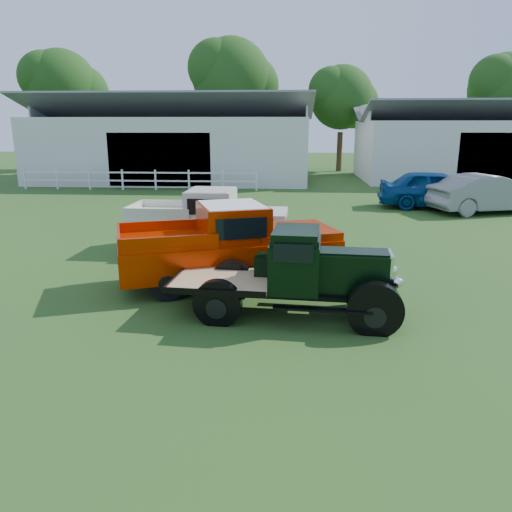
# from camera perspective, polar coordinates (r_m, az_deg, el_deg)

# --- Properties ---
(ground) EXTENTS (120.00, 120.00, 0.00)m
(ground) POSITION_cam_1_polar(r_m,az_deg,el_deg) (10.02, -1.60, -7.57)
(ground) COLOR #2C4E20
(shed_left) EXTENTS (18.80, 10.20, 5.60)m
(shed_left) POSITION_cam_1_polar(r_m,az_deg,el_deg) (36.10, -9.10, 13.10)
(shed_left) COLOR silver
(shed_left) RESTS_ON ground
(shed_right) EXTENTS (16.80, 9.20, 5.20)m
(shed_right) POSITION_cam_1_polar(r_m,az_deg,el_deg) (38.54, 24.19, 11.81)
(shed_right) COLOR silver
(shed_right) RESTS_ON ground
(fence_rail) EXTENTS (14.20, 0.16, 1.20)m
(fence_rail) POSITION_cam_1_polar(r_m,az_deg,el_deg) (30.71, -13.23, 8.48)
(fence_rail) COLOR white
(fence_rail) RESTS_ON ground
(tree_a) EXTENTS (6.30, 6.30, 10.50)m
(tree_a) POSITION_cam_1_polar(r_m,az_deg,el_deg) (46.27, -21.16, 15.71)
(tree_a) COLOR #164B16
(tree_a) RESTS_ON ground
(tree_b) EXTENTS (6.90, 6.90, 11.50)m
(tree_b) POSITION_cam_1_polar(r_m,az_deg,el_deg) (43.54, -2.82, 17.42)
(tree_b) COLOR #164B16
(tree_b) RESTS_ON ground
(tree_c) EXTENTS (5.40, 5.40, 9.00)m
(tree_c) POSITION_cam_1_polar(r_m,az_deg,el_deg) (42.42, 9.68, 15.61)
(tree_c) COLOR #164B16
(tree_c) RESTS_ON ground
(tree_d) EXTENTS (6.00, 6.00, 10.00)m
(tree_d) POSITION_cam_1_polar(r_m,az_deg,el_deg) (46.50, 26.30, 14.88)
(tree_d) COLOR #164B16
(tree_d) RESTS_ON ground
(vintage_flatbed) EXTENTS (4.72, 2.20, 1.82)m
(vintage_flatbed) POSITION_cam_1_polar(r_m,az_deg,el_deg) (10.11, 4.03, -1.93)
(vintage_flatbed) COLOR black
(vintage_flatbed) RESTS_ON ground
(red_pickup) EXTENTS (5.83, 3.77, 1.99)m
(red_pickup) POSITION_cam_1_polar(r_m,az_deg,el_deg) (12.16, -3.16, 1.40)
(red_pickup) COLOR #AC2000
(red_pickup) RESTS_ON ground
(white_pickup) EXTENTS (5.10, 2.13, 1.85)m
(white_pickup) POSITION_cam_1_polar(r_m,az_deg,el_deg) (15.54, -5.45, 4.07)
(white_pickup) COLOR beige
(white_pickup) RESTS_ON ground
(misc_car_blue) EXTENTS (5.34, 2.52, 1.76)m
(misc_car_blue) POSITION_cam_1_polar(r_m,az_deg,el_deg) (24.75, 19.87, 7.19)
(misc_car_blue) COLOR navy
(misc_car_blue) RESTS_ON ground
(misc_car_grey) EXTENTS (5.42, 3.18, 1.69)m
(misc_car_grey) POSITION_cam_1_polar(r_m,az_deg,el_deg) (24.31, 25.00, 6.47)
(misc_car_grey) COLOR gray
(misc_car_grey) RESTS_ON ground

